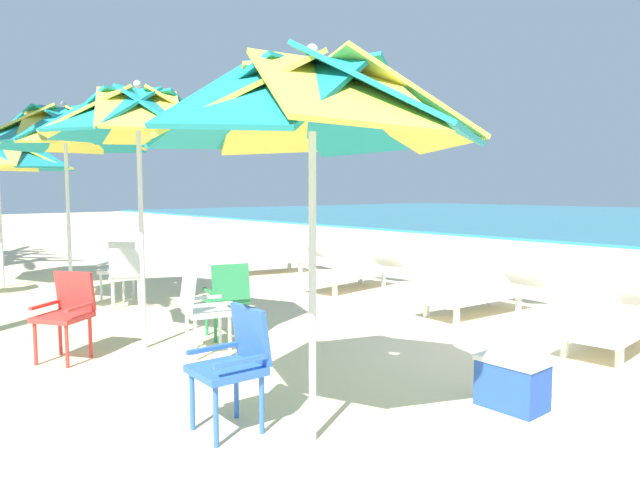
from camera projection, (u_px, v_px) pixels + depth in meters
The scene contains 15 objects.
ground_plane at pixel (534, 348), 6.16m from camera, with size 80.00×80.00×0.00m, color beige.
beach_umbrella_0 at pixel (312, 106), 3.70m from camera, with size 2.26×2.26×2.61m.
plastic_chair_0 at pixel (235, 360), 4.04m from camera, with size 0.46×0.49×0.87m.
beach_umbrella_1 at pixel (138, 118), 5.95m from camera, with size 1.97×1.97×2.80m.
plastic_chair_1 at pixel (201, 307), 5.88m from camera, with size 0.54×0.56×0.87m.
plastic_chair_2 at pixel (67, 310), 5.72m from camera, with size 0.62×0.63×0.87m.
plastic_chair_3 at pixel (227, 295), 6.51m from camera, with size 0.56×0.54×0.87m.
beach_umbrella_2 at pixel (65, 131), 7.93m from camera, with size 2.34×2.34×2.89m.
plastic_chair_4 at pixel (125, 273), 8.22m from camera, with size 0.60×0.58×0.87m.
plastic_chair_5 at pixel (119, 267), 8.91m from camera, with size 0.63×0.63×0.87m.
sun_lounger_0 at pixel (621, 320), 6.23m from camera, with size 0.80×2.19×0.62m.
sun_lounger_1 at pixel (484, 292), 7.92m from camera, with size 0.79×2.19×0.62m.
sun_lounger_2 at pixel (356, 272), 9.88m from camera, with size 0.87×2.20×0.62m.
sun_lounger_3 at pixel (276, 259), 11.71m from camera, with size 1.06×2.23×0.62m.
cooler_box at pixel (512, 382), 4.47m from camera, with size 0.50×0.34×0.40m.
Camera 1 is at (3.09, -5.66, 1.69)m, focal length 32.52 mm.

